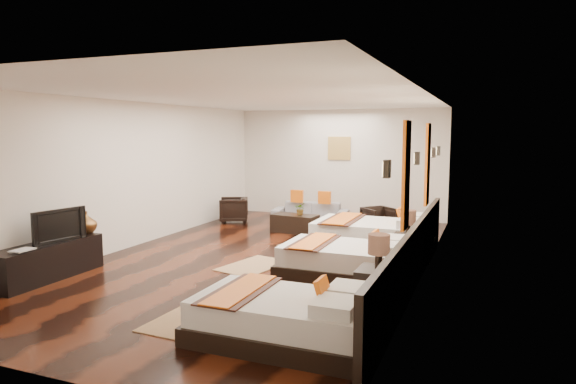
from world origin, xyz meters
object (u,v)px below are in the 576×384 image
at_px(bed_far, 374,235).
at_px(armchair_left, 234,210).
at_px(figurine, 86,222).
at_px(tv_console, 48,261).
at_px(table_plant, 301,209).
at_px(nightstand_b, 407,247).
at_px(tv, 56,225).
at_px(coffee_table, 295,224).
at_px(bed_mid, 348,260).
at_px(armchair_right, 379,220).
at_px(nightstand_a, 378,286).
at_px(book, 16,250).
at_px(bed_near, 285,318).
at_px(sofa, 311,214).

bearing_deg(bed_far, armchair_left, 156.33).
height_order(figurine, armchair_left, figurine).
bearing_deg(tv_console, table_plant, 63.89).
relative_size(nightstand_b, tv, 1.07).
bearing_deg(coffee_table, tv, -115.11).
distance_m(nightstand_b, tv, 5.56).
height_order(bed_mid, armchair_right, bed_mid).
distance_m(nightstand_a, armchair_right, 5.11).
height_order(nightstand_b, coffee_table, nightstand_b).
bearing_deg(table_plant, bed_far, -30.01).
xyz_separation_m(bed_mid, tv, (-4.15, -1.63, 0.54)).
bearing_deg(figurine, coffee_table, 60.73).
distance_m(tv, coffee_table, 5.09).
relative_size(tv_console, figurine, 4.92).
distance_m(bed_far, tv_console, 5.57).
relative_size(nightstand_a, armchair_left, 1.45).
height_order(nightstand_a, tv, tv).
bearing_deg(nightstand_a, book, -169.41).
bearing_deg(tv, tv_console, 171.45).
bearing_deg(book, bed_far, 44.89).
height_order(bed_far, coffee_table, bed_far).
distance_m(bed_far, tv, 5.45).
relative_size(armchair_right, table_plant, 2.28).
xyz_separation_m(figurine, armchair_right, (3.92, 4.60, -0.45)).
distance_m(tv_console, table_plant, 5.28).
relative_size(bed_near, tv, 2.17).
bearing_deg(bed_far, tv, -139.81).
xyz_separation_m(armchair_left, table_plant, (1.98, -0.61, 0.23)).
bearing_deg(bed_far, figurine, -145.89).
distance_m(sofa, table_plant, 1.08).
relative_size(book, figurine, 0.84).
bearing_deg(table_plant, sofa, 97.00).
distance_m(bed_near, nightstand_a, 1.40).
bearing_deg(tv, coffee_table, -15.19).
bearing_deg(nightstand_b, bed_far, 129.68).
relative_size(bed_mid, nightstand_a, 2.03).
relative_size(tv_console, armchair_left, 2.65).
height_order(bed_near, armchair_left, bed_near).
relative_size(nightstand_b, coffee_table, 0.94).
relative_size(bed_near, coffee_table, 1.92).
bearing_deg(bed_mid, figurine, -167.01).
bearing_deg(tv_console, bed_far, 41.04).
bearing_deg(bed_far, sofa, 133.36).
relative_size(bed_near, bed_mid, 0.96).
bearing_deg(bed_mid, nightstand_b, 52.45).
bearing_deg(book, nightstand_b, 33.56).
height_order(bed_mid, coffee_table, bed_mid).
bearing_deg(table_plant, tv, -116.35).
xyz_separation_m(bed_mid, armchair_left, (-3.85, 3.57, 0.05)).
relative_size(bed_far, armchair_left, 3.26).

